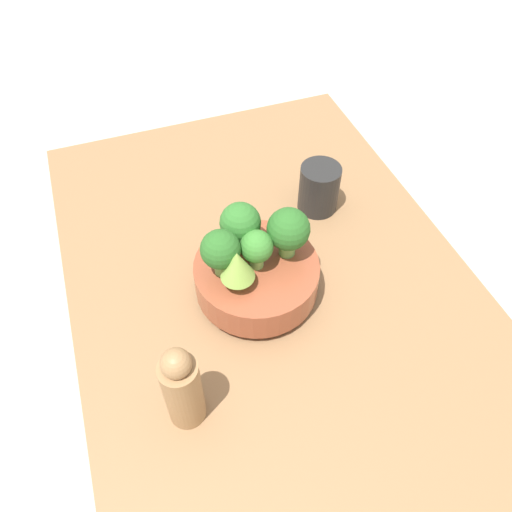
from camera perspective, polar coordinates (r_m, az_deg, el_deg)
name	(u,v)px	position (r m, az deg, el deg)	size (l,w,h in m)	color
ground_plane	(274,298)	(0.90, 2.09, -4.85)	(6.00, 6.00, 0.00)	#ADA89E
table	(274,292)	(0.89, 2.12, -4.16)	(1.04, 0.69, 0.04)	olive
bowl	(256,275)	(0.83, 0.00, -2.24)	(0.21, 0.21, 0.07)	brown
romanesco_piece_near	(237,266)	(0.75, -2.15, -1.12)	(0.05, 0.05, 0.08)	#6BA34C
broccoli_floret_left	(240,224)	(0.79, -1.81, 3.67)	(0.07, 0.07, 0.09)	#7AB256
broccoli_floret_front	(220,251)	(0.76, -4.08, 0.63)	(0.06, 0.06, 0.09)	#609347
broccoli_floret_center	(256,246)	(0.77, 0.00, 1.10)	(0.05, 0.05, 0.07)	#7AB256
broccoli_floret_back	(288,230)	(0.78, 3.72, 2.95)	(0.07, 0.07, 0.09)	#6BA34C
cup	(319,188)	(0.98, 7.21, 7.69)	(0.08, 0.08, 0.10)	black
pepper_mill	(182,388)	(0.69, -8.43, -14.69)	(0.05, 0.05, 0.17)	#997047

